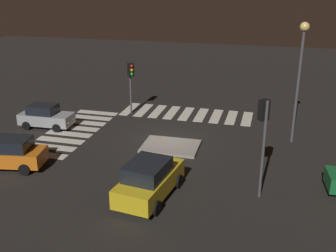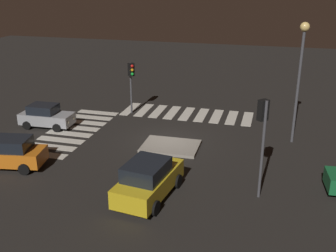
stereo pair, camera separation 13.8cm
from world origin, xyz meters
TOP-DOWN VIEW (x-y plane):
  - ground_plane at (0.00, 0.00)m, footprint 80.00×80.00m
  - traffic_island at (-0.45, 1.06)m, footprint 3.47×2.62m
  - car_silver at (8.87, -0.24)m, footprint 3.74×1.84m
  - car_orange at (7.42, 5.94)m, footprint 4.12×2.35m
  - car_yellow at (-0.95, 7.06)m, footprint 2.53×4.57m
  - traffic_light_east at (4.07, -4.57)m, footprint 0.54×0.53m
  - traffic_light_west at (-5.92, 5.56)m, footprint 0.53×0.54m
  - street_lamp at (-7.68, -1.88)m, footprint 0.56×0.56m
  - crosswalk_near at (0.00, -5.55)m, footprint 9.90×3.20m
  - crosswalk_side at (6.70, 0.00)m, footprint 3.20×8.75m

SIDE VIEW (x-z plane):
  - ground_plane at x=0.00m, z-range 0.00..0.00m
  - crosswalk_near at x=0.00m, z-range 0.00..0.02m
  - crosswalk_side at x=6.70m, z-range 0.00..0.02m
  - traffic_island at x=-0.45m, z-range 0.00..0.18m
  - car_silver at x=8.87m, z-range -0.01..1.59m
  - car_orange at x=7.42m, z-range -0.02..1.70m
  - car_yellow at x=-0.95m, z-range -0.02..1.90m
  - traffic_light_east at x=4.07m, z-range 1.01..4.93m
  - traffic_light_west at x=-5.92m, z-range 1.23..6.03m
  - street_lamp at x=-7.68m, z-range 1.38..8.84m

